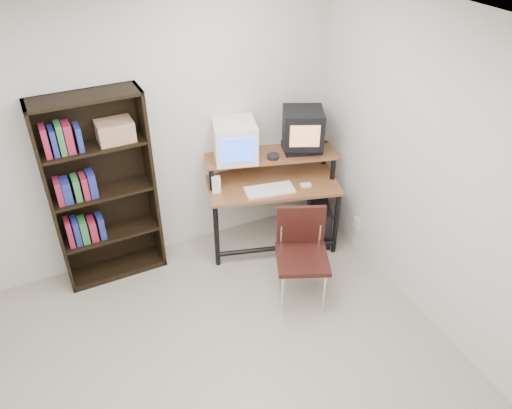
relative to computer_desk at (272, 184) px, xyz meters
name	(u,v)px	position (x,y,z in m)	size (l,w,h in m)	color
floor	(217,407)	(-1.26, -1.62, -0.70)	(4.00, 4.00, 0.01)	#A39987
ceiling	(191,59)	(-1.26, -1.62, 1.90)	(4.00, 4.00, 0.01)	white
back_wall	(129,138)	(-1.26, 0.38, 0.60)	(4.00, 0.01, 2.60)	beige
right_wall	(463,197)	(0.74, -1.62, 0.60)	(0.01, 4.00, 2.60)	beige
computer_desk	(272,184)	(0.00, 0.00, 0.00)	(1.40, 0.95, 0.98)	brown
crt_monitor	(235,141)	(-0.31, 0.19, 0.46)	(0.49, 0.49, 0.38)	white
vcr	(302,148)	(0.34, 0.04, 0.31)	(0.36, 0.26, 0.08)	black
crt_tv	(303,128)	(0.34, 0.04, 0.53)	(0.49, 0.49, 0.35)	black
cd_spindle	(273,157)	(0.01, 0.01, 0.30)	(0.12, 0.12, 0.05)	#26262B
keyboard	(270,191)	(-0.10, -0.16, 0.04)	(0.47, 0.21, 0.04)	white
mousepad	(308,187)	(0.27, -0.23, 0.03)	(0.22, 0.18, 0.01)	black
mouse	(306,185)	(0.25, -0.22, 0.05)	(0.10, 0.06, 0.03)	white
desk_speaker	(216,185)	(-0.57, 0.05, 0.11)	(0.08, 0.07, 0.17)	white
pc_tower	(319,221)	(0.47, -0.18, -0.49)	(0.20, 0.45, 0.42)	black
school_chair	(302,247)	(-0.12, -0.84, -0.14)	(0.58, 0.58, 0.89)	black
bookshelf	(101,189)	(-1.59, 0.24, 0.24)	(0.92, 0.32, 1.82)	black
wall_outlet	(356,223)	(0.73, -0.47, -0.40)	(0.02, 0.08, 0.12)	beige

